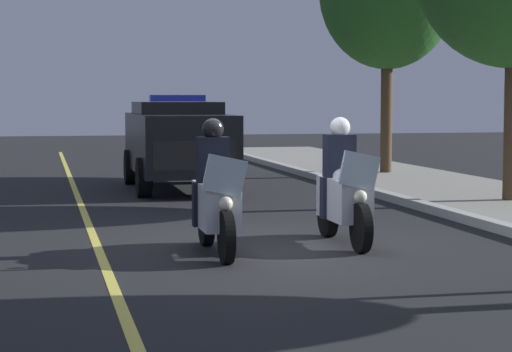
{
  "coord_description": "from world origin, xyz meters",
  "views": [
    {
      "loc": [
        12.34,
        -2.91,
        1.96
      ],
      "look_at": [
        -0.61,
        0.0,
        0.9
      ],
      "focal_mm": 67.57,
      "sensor_mm": 36.0,
      "label": 1
    }
  ],
  "objects": [
    {
      "name": "police_motorcycle_lead_left",
      "position": [
        0.41,
        -0.75,
        0.7
      ],
      "size": [
        2.14,
        0.56,
        1.72
      ],
      "color": "black",
      "rests_on": "ground"
    },
    {
      "name": "ground_plane",
      "position": [
        0.0,
        0.0,
        0.0
      ],
      "size": [
        80.0,
        80.0,
        0.0
      ],
      "primitive_type": "plane",
      "color": "black"
    },
    {
      "name": "lane_stripe_center",
      "position": [
        0.0,
        -2.19,
        0.0
      ],
      "size": [
        48.0,
        0.12,
        0.01
      ],
      "primitive_type": "cube",
      "color": "#E0D14C",
      "rests_on": "ground"
    },
    {
      "name": "police_suv",
      "position": [
        -8.38,
        0.01,
        1.07
      ],
      "size": [
        4.93,
        2.11,
        2.05
      ],
      "color": "black",
      "rests_on": "ground"
    },
    {
      "name": "police_motorcycle_lead_right",
      "position": [
        -0.01,
        1.08,
        0.7
      ],
      "size": [
        2.14,
        0.56,
        1.72
      ],
      "color": "black",
      "rests_on": "ground"
    }
  ]
}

